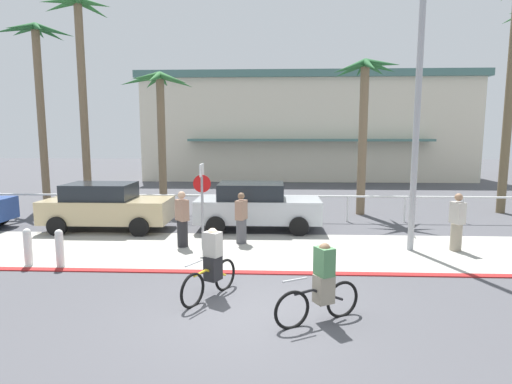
{
  "coord_description": "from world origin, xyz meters",
  "views": [
    {
      "loc": [
        0.45,
        -7.77,
        3.42
      ],
      "look_at": [
        -0.15,
        6.0,
        1.5
      ],
      "focal_mm": 29.35,
      "sensor_mm": 36.0,
      "label": 1
    }
  ],
  "objects_px": {
    "cyclist_black_0": "(322,285)",
    "pedestrian_1": "(182,221)",
    "palm_tree_2": "(160,103)",
    "palm_tree_0": "(38,73)",
    "palm_tree_3": "(364,96)",
    "streetlight_curb": "(421,103)",
    "cyclist_yellow_1": "(212,265)",
    "pedestrian_2": "(457,225)",
    "car_silver_2": "(257,206)",
    "bollard_1": "(60,248)",
    "bollard_0": "(28,247)",
    "stop_sign_bike_lane": "(202,194)",
    "pedestrian_0": "(241,220)",
    "palm_tree_1": "(81,62)",
    "car_tan_1": "(106,206)"
  },
  "relations": [
    {
      "from": "cyclist_black_0",
      "to": "pedestrian_1",
      "type": "height_order",
      "value": "pedestrian_1"
    },
    {
      "from": "palm_tree_2",
      "to": "cyclist_black_0",
      "type": "xyz_separation_m",
      "value": [
        6.03,
        -11.7,
        -4.09
      ]
    },
    {
      "from": "palm_tree_0",
      "to": "palm_tree_3",
      "type": "distance_m",
      "value": 15.02
    },
    {
      "from": "streetlight_curb",
      "to": "cyclist_yellow_1",
      "type": "relative_size",
      "value": 4.64
    },
    {
      "from": "palm_tree_2",
      "to": "pedestrian_1",
      "type": "height_order",
      "value": "palm_tree_2"
    },
    {
      "from": "pedestrian_1",
      "to": "pedestrian_2",
      "type": "relative_size",
      "value": 1.0
    },
    {
      "from": "car_silver_2",
      "to": "pedestrian_2",
      "type": "bearing_deg",
      "value": -22.82
    },
    {
      "from": "palm_tree_3",
      "to": "cyclist_black_0",
      "type": "bearing_deg",
      "value": -105.07
    },
    {
      "from": "bollard_1",
      "to": "palm_tree_2",
      "type": "relative_size",
      "value": 0.16
    },
    {
      "from": "bollard_0",
      "to": "cyclist_black_0",
      "type": "height_order",
      "value": "cyclist_black_0"
    },
    {
      "from": "stop_sign_bike_lane",
      "to": "palm_tree_0",
      "type": "height_order",
      "value": "palm_tree_0"
    },
    {
      "from": "cyclist_black_0",
      "to": "pedestrian_0",
      "type": "height_order",
      "value": "pedestrian_0"
    },
    {
      "from": "car_silver_2",
      "to": "pedestrian_2",
      "type": "height_order",
      "value": "pedestrian_2"
    },
    {
      "from": "streetlight_curb",
      "to": "pedestrian_2",
      "type": "height_order",
      "value": "streetlight_curb"
    },
    {
      "from": "streetlight_curb",
      "to": "palm_tree_2",
      "type": "relative_size",
      "value": 1.21
    },
    {
      "from": "palm_tree_0",
      "to": "palm_tree_1",
      "type": "bearing_deg",
      "value": -10.98
    },
    {
      "from": "bollard_1",
      "to": "car_silver_2",
      "type": "xyz_separation_m",
      "value": [
        4.88,
        4.5,
        0.35
      ]
    },
    {
      "from": "palm_tree_3",
      "to": "car_silver_2",
      "type": "distance_m",
      "value": 6.74
    },
    {
      "from": "stop_sign_bike_lane",
      "to": "bollard_1",
      "type": "relative_size",
      "value": 2.56
    },
    {
      "from": "bollard_0",
      "to": "cyclist_yellow_1",
      "type": "xyz_separation_m",
      "value": [
        5.08,
        -1.85,
        0.18
      ]
    },
    {
      "from": "bollard_0",
      "to": "pedestrian_1",
      "type": "height_order",
      "value": "pedestrian_1"
    },
    {
      "from": "palm_tree_2",
      "to": "car_silver_2",
      "type": "distance_m",
      "value": 7.39
    },
    {
      "from": "car_tan_1",
      "to": "cyclist_black_0",
      "type": "relative_size",
      "value": 2.7
    },
    {
      "from": "bollard_0",
      "to": "palm_tree_3",
      "type": "bearing_deg",
      "value": 36.89
    },
    {
      "from": "palm_tree_1",
      "to": "pedestrian_1",
      "type": "relative_size",
      "value": 5.52
    },
    {
      "from": "palm_tree_1",
      "to": "pedestrian_1",
      "type": "height_order",
      "value": "palm_tree_1"
    },
    {
      "from": "bollard_1",
      "to": "pedestrian_1",
      "type": "bearing_deg",
      "value": 37.1
    },
    {
      "from": "palm_tree_2",
      "to": "palm_tree_3",
      "type": "xyz_separation_m",
      "value": [
        8.86,
        -1.18,
        0.18
      ]
    },
    {
      "from": "palm_tree_1",
      "to": "pedestrian_2",
      "type": "height_order",
      "value": "palm_tree_1"
    },
    {
      "from": "stop_sign_bike_lane",
      "to": "pedestrian_2",
      "type": "relative_size",
      "value": 1.49
    },
    {
      "from": "pedestrian_0",
      "to": "cyclist_yellow_1",
      "type": "bearing_deg",
      "value": -93.81
    },
    {
      "from": "bollard_1",
      "to": "palm_tree_2",
      "type": "height_order",
      "value": "palm_tree_2"
    },
    {
      "from": "pedestrian_1",
      "to": "car_tan_1",
      "type": "bearing_deg",
      "value": 146.33
    },
    {
      "from": "cyclist_black_0",
      "to": "pedestrian_2",
      "type": "relative_size",
      "value": 0.95
    },
    {
      "from": "stop_sign_bike_lane",
      "to": "bollard_1",
      "type": "xyz_separation_m",
      "value": [
        -3.4,
        -1.82,
        -1.16
      ]
    },
    {
      "from": "palm_tree_3",
      "to": "pedestrian_0",
      "type": "bearing_deg",
      "value": -132.77
    },
    {
      "from": "streetlight_curb",
      "to": "car_silver_2",
      "type": "distance_m",
      "value": 6.39
    },
    {
      "from": "palm_tree_0",
      "to": "cyclist_black_0",
      "type": "xyz_separation_m",
      "value": [
        12.02,
        -12.4,
        -5.56
      ]
    },
    {
      "from": "bollard_0",
      "to": "palm_tree_0",
      "type": "xyz_separation_m",
      "value": [
        -4.75,
        9.46,
        5.74
      ]
    },
    {
      "from": "bollard_1",
      "to": "palm_tree_0",
      "type": "bearing_deg",
      "value": 120.6
    },
    {
      "from": "stop_sign_bike_lane",
      "to": "cyclist_black_0",
      "type": "distance_m",
      "value": 5.64
    },
    {
      "from": "palm_tree_0",
      "to": "streetlight_curb",
      "type": "bearing_deg",
      "value": -27.19
    },
    {
      "from": "palm_tree_2",
      "to": "cyclist_yellow_1",
      "type": "xyz_separation_m",
      "value": [
        3.85,
        -10.6,
        -4.09
      ]
    },
    {
      "from": "palm_tree_0",
      "to": "pedestrian_1",
      "type": "relative_size",
      "value": 4.97
    },
    {
      "from": "bollard_0",
      "to": "palm_tree_2",
      "type": "distance_m",
      "value": 9.82
    },
    {
      "from": "stop_sign_bike_lane",
      "to": "car_silver_2",
      "type": "height_order",
      "value": "stop_sign_bike_lane"
    },
    {
      "from": "bollard_0",
      "to": "pedestrian_2",
      "type": "height_order",
      "value": "pedestrian_2"
    },
    {
      "from": "palm_tree_0",
      "to": "pedestrian_2",
      "type": "relative_size",
      "value": 4.98
    },
    {
      "from": "stop_sign_bike_lane",
      "to": "palm_tree_1",
      "type": "distance_m",
      "value": 11.09
    },
    {
      "from": "pedestrian_0",
      "to": "pedestrian_2",
      "type": "distance_m",
      "value": 6.39
    }
  ]
}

